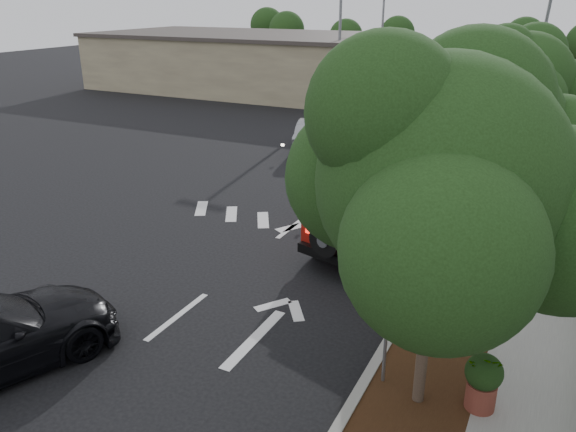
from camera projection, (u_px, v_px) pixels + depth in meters
The scene contains 17 objects.
ground at pixel (178, 316), 12.68m from camera, with size 120.00×120.00×0.00m, color black.
curb at pixel (476, 190), 20.74m from camera, with size 0.20×70.00×0.15m, color #9E9B93.
planting_strip at pixel (505, 194), 20.33m from camera, with size 1.80×70.00×0.12m, color black.
sidewalk at pixel (562, 202), 19.54m from camera, with size 2.00×70.00×0.12m, color gray.
commercial_building at pixel (244, 62), 43.60m from camera, with size 22.00×12.00×4.00m, color gray.
transmission_tower at pixel (559, 77), 50.19m from camera, with size 7.00×4.00×28.00m, color slate, non-canonical shape.
street_tree_near at pixel (417, 404), 9.94m from camera, with size 3.80×3.80×5.92m, color #183210, non-canonical shape.
street_tree_mid at pixel (480, 254), 15.77m from camera, with size 3.20×3.20×5.32m, color #183210, non-canonical shape.
street_tree_far at pixel (508, 188), 21.19m from camera, with size 3.40×3.40×5.62m, color #183210, non-canonical shape.
light_pole_a at pixel (338, 106), 37.05m from camera, with size 2.00×0.22×9.00m, color slate, non-canonical shape.
light_pole_b at pixel (379, 82), 47.46m from camera, with size 2.00×0.22×9.00m, color slate, non-canonical shape.
red_jeep at pixel (383, 208), 15.71m from camera, with size 3.11×4.86×2.38m.
silver_suv_ahead at pixel (364, 174), 20.12m from camera, with size 2.65×5.74×1.60m, color #9DA1A4.
silver_sedan_oncoming at pixel (317, 134), 26.20m from camera, with size 1.59×4.56×1.50m, color #9DA0A5.
parked_suv at pixel (303, 89), 38.75m from camera, with size 1.93×4.79×1.63m, color #999AA0.
speed_hump_sign at pixel (387, 321), 9.90m from camera, with size 0.94×0.13×2.02m.
terracotta_planter at pixel (483, 377), 9.47m from camera, with size 0.64×0.64×1.11m.
Camera 1 is at (7.13, -8.71, 6.74)m, focal length 35.00 mm.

